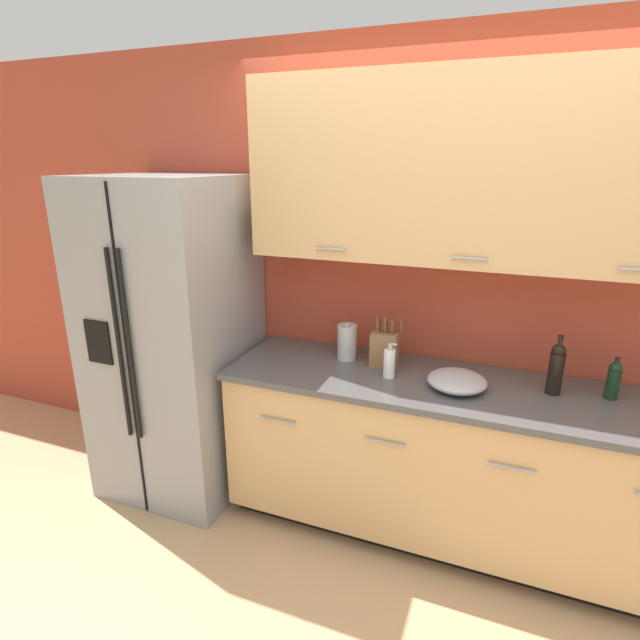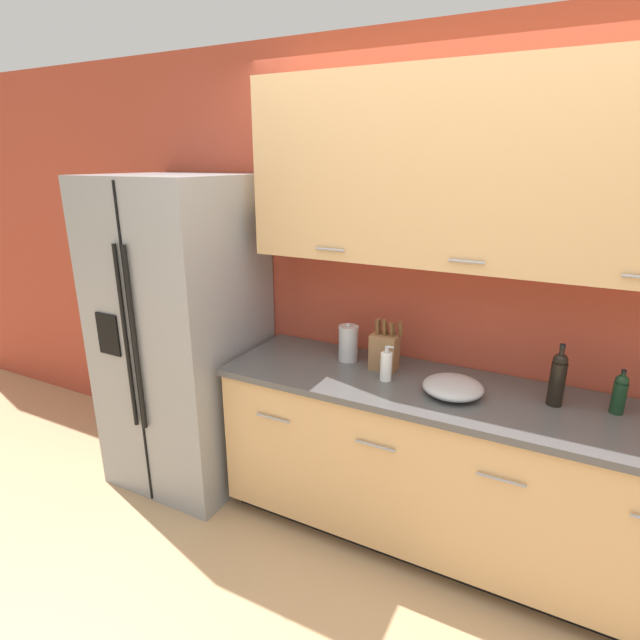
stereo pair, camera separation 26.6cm
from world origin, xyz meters
TOP-DOWN VIEW (x-y plane):
  - wall_back at (0.03, 1.12)m, footprint 10.00×0.39m
  - counter_unit at (0.08, 0.83)m, footprint 2.38×0.64m
  - refrigerator at (-1.57, 0.75)m, footprint 0.82×0.80m
  - knife_block at (-0.32, 0.92)m, footprint 0.16×0.10m
  - wine_bottle at (0.51, 0.90)m, footprint 0.07×0.07m
  - soap_dispenser at (-0.27, 0.79)m, footprint 0.06×0.06m
  - oil_bottle at (0.76, 0.94)m, footprint 0.06×0.06m
  - steel_canister at (-0.55, 0.95)m, footprint 0.11×0.11m
  - mixing_bowl at (0.07, 0.78)m, footprint 0.29×0.29m

SIDE VIEW (x-z plane):
  - counter_unit at x=0.08m, z-range 0.01..0.91m
  - mixing_bowl at x=0.07m, z-range 0.90..0.98m
  - refrigerator at x=-1.57m, z-range 0.00..1.90m
  - soap_dispenser at x=-0.27m, z-range 0.89..1.07m
  - oil_bottle at x=0.76m, z-range 0.90..1.10m
  - steel_canister at x=-0.55m, z-range 0.90..1.11m
  - knife_block at x=-0.32m, z-range 0.87..1.15m
  - wine_bottle at x=0.51m, z-range 0.89..1.18m
  - wall_back at x=0.03m, z-range 0.21..2.81m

